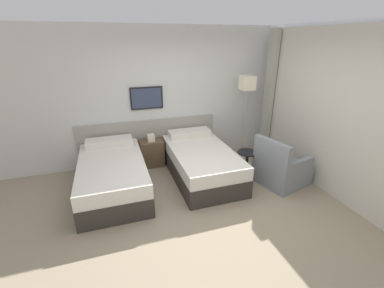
{
  "coord_description": "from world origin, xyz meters",
  "views": [
    {
      "loc": [
        -1.28,
        -2.95,
        2.44
      ],
      "look_at": [
        0.04,
        1.06,
        0.71
      ],
      "focal_mm": 24.0,
      "sensor_mm": 36.0,
      "label": 1
    }
  ],
  "objects_px": {
    "nightstand": "(152,153)",
    "floor_lamp": "(247,89)",
    "bed_near_door": "(113,175)",
    "side_table": "(247,159)",
    "bed_near_window": "(201,162)",
    "armchair": "(280,169)"
  },
  "relations": [
    {
      "from": "bed_near_window",
      "to": "nightstand",
      "type": "bearing_deg",
      "value": 137.14
    },
    {
      "from": "nightstand",
      "to": "floor_lamp",
      "type": "bearing_deg",
      "value": -5.47
    },
    {
      "from": "armchair",
      "to": "bed_near_window",
      "type": "bearing_deg",
      "value": 47.47
    },
    {
      "from": "bed_near_window",
      "to": "armchair",
      "type": "height_order",
      "value": "armchair"
    },
    {
      "from": "bed_near_door",
      "to": "bed_near_window",
      "type": "height_order",
      "value": "same"
    },
    {
      "from": "side_table",
      "to": "armchair",
      "type": "relative_size",
      "value": 0.53
    },
    {
      "from": "bed_near_window",
      "to": "floor_lamp",
      "type": "bearing_deg",
      "value": 25.12
    },
    {
      "from": "nightstand",
      "to": "side_table",
      "type": "relative_size",
      "value": 1.37
    },
    {
      "from": "bed_near_window",
      "to": "nightstand",
      "type": "relative_size",
      "value": 2.87
    },
    {
      "from": "floor_lamp",
      "to": "side_table",
      "type": "relative_size",
      "value": 3.57
    },
    {
      "from": "bed_near_window",
      "to": "armchair",
      "type": "bearing_deg",
      "value": -28.57
    },
    {
      "from": "bed_near_window",
      "to": "nightstand",
      "type": "xyz_separation_m",
      "value": [
        -0.8,
        0.74,
        -0.01
      ]
    },
    {
      "from": "side_table",
      "to": "nightstand",
      "type": "bearing_deg",
      "value": 148.27
    },
    {
      "from": "floor_lamp",
      "to": "bed_near_door",
      "type": "bearing_deg",
      "value": -168.75
    },
    {
      "from": "bed_near_door",
      "to": "side_table",
      "type": "relative_size",
      "value": 3.92
    },
    {
      "from": "bed_near_door",
      "to": "floor_lamp",
      "type": "distance_m",
      "value": 3.08
    },
    {
      "from": "bed_near_door",
      "to": "side_table",
      "type": "height_order",
      "value": "bed_near_door"
    },
    {
      "from": "bed_near_window",
      "to": "floor_lamp",
      "type": "xyz_separation_m",
      "value": [
        1.18,
        0.55,
        1.22
      ]
    },
    {
      "from": "nightstand",
      "to": "side_table",
      "type": "bearing_deg",
      "value": -31.73
    },
    {
      "from": "floor_lamp",
      "to": "armchair",
      "type": "distance_m",
      "value": 1.75
    },
    {
      "from": "floor_lamp",
      "to": "side_table",
      "type": "xyz_separation_m",
      "value": [
        -0.35,
        -0.82,
        -1.17
      ]
    },
    {
      "from": "bed_near_door",
      "to": "bed_near_window",
      "type": "relative_size",
      "value": 1.0
    }
  ]
}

